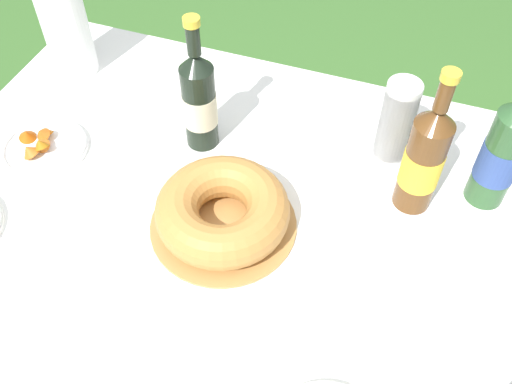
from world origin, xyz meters
TOP-DOWN VIEW (x-y plane):
  - garden_table at (0.00, 0.00)m, footprint 1.72×1.06m
  - tablecloth at (0.00, 0.00)m, footprint 1.73×1.07m
  - bundt_cake at (-0.19, -0.01)m, footprint 0.29×0.29m
  - cup_stack at (0.08, 0.30)m, footprint 0.07×0.07m
  - cider_bottle_green at (0.29, 0.25)m, footprint 0.08×0.08m
  - cider_bottle_amber at (0.15, 0.19)m, footprint 0.08×0.08m
  - juice_bottle_red at (-0.32, 0.20)m, footprint 0.07×0.07m
  - snack_plate_left at (-0.65, 0.05)m, footprint 0.19×0.19m
  - paper_towel_roll at (-0.73, 0.34)m, footprint 0.11×0.11m

SIDE VIEW (x-z plane):
  - garden_table at x=0.00m, z-range 0.29..0.98m
  - tablecloth at x=0.00m, z-range 0.63..0.73m
  - snack_plate_left at x=-0.65m, z-range 0.68..0.73m
  - bundt_cake at x=-0.19m, z-range 0.69..0.79m
  - cup_stack at x=0.08m, z-range 0.69..0.90m
  - paper_towel_roll at x=-0.73m, z-range 0.69..0.93m
  - juice_bottle_red at x=-0.32m, z-range 0.66..0.97m
  - cider_bottle_amber at x=0.15m, z-range 0.65..0.99m
  - cider_bottle_green at x=0.29m, z-range 0.65..0.99m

